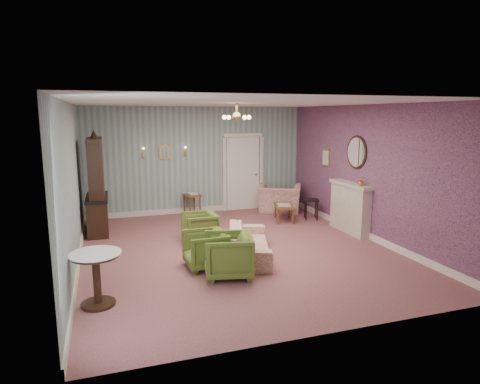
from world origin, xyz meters
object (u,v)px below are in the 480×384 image
object	(u,v)px
sofa_chintz	(249,238)
wingback_chair	(279,194)
olive_chair_c	(200,226)
fireplace	(350,208)
olive_chair_b	(206,248)
dresser	(96,183)
olive_chair_a	(228,253)
side_table_black	(311,209)
pedestal_table	(97,279)
coffee_table	(284,213)

from	to	relation	value
sofa_chintz	wingback_chair	size ratio (longest dim) A/B	1.64
olive_chair_c	fireplace	distance (m)	3.47
olive_chair_b	fireplace	distance (m)	3.88
olive_chair_c	sofa_chintz	world-z (taller)	sofa_chintz
dresser	fireplace	distance (m)	5.84
olive_chair_a	olive_chair_c	world-z (taller)	olive_chair_a
olive_chair_a	side_table_black	distance (m)	4.40
wingback_chair	fireplace	bearing A→B (deg)	133.25
dresser	wingback_chair	bearing A→B (deg)	7.57
sofa_chintz	pedestal_table	world-z (taller)	pedestal_table
dresser	coffee_table	distance (m)	4.62
olive_chair_a	coffee_table	xyz separation A→B (m)	(2.43, 3.14, -0.19)
olive_chair_a	wingback_chair	xyz separation A→B (m)	(2.72, 4.10, 0.11)
coffee_table	olive_chair_b	bearing A→B (deg)	-135.85
dresser	pedestal_table	distance (m)	4.07
wingback_chair	dresser	bearing A→B (deg)	33.52
wingback_chair	fireplace	distance (m)	2.51
sofa_chintz	pedestal_table	size ratio (longest dim) A/B	2.41
sofa_chintz	wingback_chair	world-z (taller)	wingback_chair
olive_chair_a	side_table_black	bearing A→B (deg)	146.68
dresser	side_table_black	bearing A→B (deg)	-4.39
olive_chair_b	wingback_chair	size ratio (longest dim) A/B	0.62
sofa_chintz	side_table_black	size ratio (longest dim) A/B	3.55
dresser	pedestal_table	xyz separation A→B (m)	(0.00, -4.00, -0.76)
olive_chair_a	coffee_table	world-z (taller)	olive_chair_a
olive_chair_a	side_table_black	size ratio (longest dim) A/B	1.50
olive_chair_a	side_table_black	xyz separation A→B (m)	(3.16, 3.06, -0.13)
sofa_chintz	dresser	world-z (taller)	dresser
olive_chair_b	sofa_chintz	distance (m)	0.98
olive_chair_c	pedestal_table	bearing A→B (deg)	-40.22
pedestal_table	coffee_table	bearing A→B (deg)	38.64
fireplace	coffee_table	bearing A→B (deg)	124.96
wingback_chair	side_table_black	xyz separation A→B (m)	(0.44, -1.05, -0.24)
olive_chair_c	coffee_table	size ratio (longest dim) A/B	0.85
fireplace	side_table_black	bearing A→B (deg)	101.19
wingback_chair	fireplace	xyz separation A→B (m)	(0.71, -2.40, 0.07)
olive_chair_b	side_table_black	world-z (taller)	olive_chair_b
olive_chair_b	side_table_black	xyz separation A→B (m)	(3.42, 2.53, -0.09)
wingback_chair	pedestal_table	distance (m)	6.63
olive_chair_c	side_table_black	bearing A→B (deg)	106.70
pedestal_table	fireplace	bearing A→B (deg)	21.47
olive_chair_a	dresser	distance (m)	4.17
fireplace	olive_chair_a	bearing A→B (deg)	-153.63
pedestal_table	olive_chair_b	bearing A→B (deg)	28.66
sofa_chintz	olive_chair_a	bearing A→B (deg)	158.62
olive_chair_b	coffee_table	size ratio (longest dim) A/B	0.88
olive_chair_c	pedestal_table	distance (m)	3.25
side_table_black	pedestal_table	distance (m)	6.32
olive_chair_a	pedestal_table	bearing A→B (deg)	-64.72
dresser	olive_chair_b	bearing A→B (deg)	-58.03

